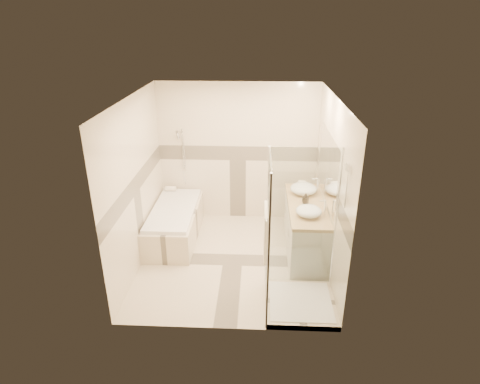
{
  "coord_description": "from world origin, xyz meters",
  "views": [
    {
      "loc": [
        0.36,
        -5.28,
        3.49
      ],
      "look_at": [
        0.1,
        0.25,
        1.05
      ],
      "focal_mm": 30.0,
      "sensor_mm": 36.0,
      "label": 1
    }
  ],
  "objects_px": {
    "vessel_sink_near": "(303,189)",
    "amenity_bottle_a": "(306,199)",
    "shower_enclosure": "(293,270)",
    "vessel_sink_far": "(309,211)",
    "bathtub": "(175,221)",
    "vanity": "(305,228)",
    "amenity_bottle_b": "(306,198)"
  },
  "relations": [
    {
      "from": "vessel_sink_far",
      "to": "bathtub",
      "type": "bearing_deg",
      "value": 160.65
    },
    {
      "from": "vanity",
      "to": "bathtub",
      "type": "bearing_deg",
      "value": 170.75
    },
    {
      "from": "vessel_sink_near",
      "to": "amenity_bottle_b",
      "type": "distance_m",
      "value": 0.33
    },
    {
      "from": "vessel_sink_near",
      "to": "vessel_sink_far",
      "type": "relative_size",
      "value": 1.14
    },
    {
      "from": "vessel_sink_far",
      "to": "amenity_bottle_a",
      "type": "relative_size",
      "value": 2.3
    },
    {
      "from": "vessel_sink_near",
      "to": "amenity_bottle_a",
      "type": "height_order",
      "value": "vessel_sink_near"
    },
    {
      "from": "vanity",
      "to": "vessel_sink_near",
      "type": "relative_size",
      "value": 3.8
    },
    {
      "from": "bathtub",
      "to": "vanity",
      "type": "bearing_deg",
      "value": -9.25
    },
    {
      "from": "amenity_bottle_a",
      "to": "vessel_sink_near",
      "type": "bearing_deg",
      "value": 90.0
    },
    {
      "from": "vanity",
      "to": "amenity_bottle_a",
      "type": "height_order",
      "value": "amenity_bottle_a"
    },
    {
      "from": "bathtub",
      "to": "amenity_bottle_b",
      "type": "height_order",
      "value": "amenity_bottle_b"
    },
    {
      "from": "bathtub",
      "to": "shower_enclosure",
      "type": "xyz_separation_m",
      "value": [
        1.86,
        -1.62,
        0.2
      ]
    },
    {
      "from": "shower_enclosure",
      "to": "amenity_bottle_a",
      "type": "relative_size",
      "value": 12.59
    },
    {
      "from": "shower_enclosure",
      "to": "vessel_sink_near",
      "type": "bearing_deg",
      "value": 80.67
    },
    {
      "from": "vessel_sink_near",
      "to": "amenity_bottle_a",
      "type": "distance_m",
      "value": 0.38
    },
    {
      "from": "amenity_bottle_a",
      "to": "amenity_bottle_b",
      "type": "relative_size",
      "value": 1.1
    },
    {
      "from": "bathtub",
      "to": "vessel_sink_far",
      "type": "height_order",
      "value": "vessel_sink_far"
    },
    {
      "from": "shower_enclosure",
      "to": "vessel_sink_far",
      "type": "xyz_separation_m",
      "value": [
        0.27,
        0.87,
        0.42
      ]
    },
    {
      "from": "shower_enclosure",
      "to": "amenity_bottle_b",
      "type": "height_order",
      "value": "shower_enclosure"
    },
    {
      "from": "amenity_bottle_a",
      "to": "shower_enclosure",
      "type": "bearing_deg",
      "value": -101.99
    },
    {
      "from": "bathtub",
      "to": "vessel_sink_near",
      "type": "height_order",
      "value": "vessel_sink_near"
    },
    {
      "from": "vessel_sink_far",
      "to": "amenity_bottle_a",
      "type": "distance_m",
      "value": 0.41
    },
    {
      "from": "shower_enclosure",
      "to": "vessel_sink_far",
      "type": "height_order",
      "value": "shower_enclosure"
    },
    {
      "from": "vanity",
      "to": "vessel_sink_far",
      "type": "distance_m",
      "value": 0.64
    },
    {
      "from": "bathtub",
      "to": "vanity",
      "type": "height_order",
      "value": "vanity"
    },
    {
      "from": "amenity_bottle_a",
      "to": "amenity_bottle_b",
      "type": "distance_m",
      "value": 0.04
    },
    {
      "from": "shower_enclosure",
      "to": "vessel_sink_far",
      "type": "distance_m",
      "value": 1.01
    },
    {
      "from": "shower_enclosure",
      "to": "vessel_sink_near",
      "type": "relative_size",
      "value": 4.78
    },
    {
      "from": "vanity",
      "to": "vessel_sink_far",
      "type": "bearing_deg",
      "value": -92.87
    },
    {
      "from": "bathtub",
      "to": "shower_enclosure",
      "type": "height_order",
      "value": "shower_enclosure"
    },
    {
      "from": "shower_enclosure",
      "to": "amenity_bottle_a",
      "type": "bearing_deg",
      "value": 78.01
    },
    {
      "from": "bathtub",
      "to": "vessel_sink_near",
      "type": "distance_m",
      "value": 2.22
    }
  ]
}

